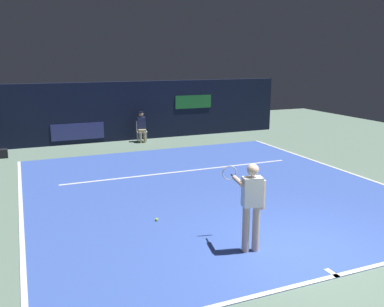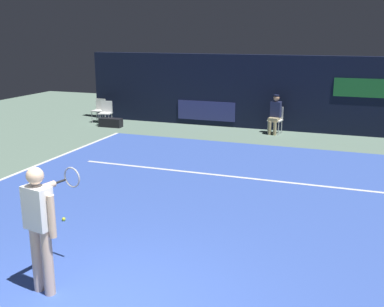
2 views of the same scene
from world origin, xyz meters
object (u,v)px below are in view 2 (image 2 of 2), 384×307
(line_judge_on_chair, at_px, (275,114))
(equipment_bag, at_px, (111,123))
(courtside_chair_far, at_px, (99,109))
(tennis_ball, at_px, (64,219))
(courtside_chair_near, at_px, (106,111))
(tennis_player, at_px, (41,222))

(line_judge_on_chair, relative_size, equipment_bag, 1.57)
(line_judge_on_chair, distance_m, courtside_chair_far, 6.73)
(tennis_ball, bearing_deg, line_judge_on_chair, 76.05)
(courtside_chair_near, relative_size, tennis_ball, 12.94)
(line_judge_on_chair, bearing_deg, tennis_player, -95.29)
(courtside_chair_near, bearing_deg, equipment_bag, -40.17)
(equipment_bag, bearing_deg, tennis_player, -66.28)
(tennis_player, distance_m, courtside_chair_far, 12.25)
(tennis_player, xyz_separation_m, courtside_chair_near, (-5.17, 10.41, -0.49))
(tennis_player, relative_size, tennis_ball, 25.44)
(tennis_player, relative_size, courtside_chair_near, 1.97)
(tennis_ball, bearing_deg, equipment_bag, 114.22)
(courtside_chair_near, bearing_deg, tennis_ball, -64.48)
(courtside_chair_near, xyz_separation_m, equipment_bag, (0.37, -0.31, -0.34))
(line_judge_on_chair, bearing_deg, courtside_chair_near, -174.62)
(tennis_player, relative_size, equipment_bag, 2.06)
(tennis_ball, xyz_separation_m, equipment_bag, (-3.61, 8.02, 0.11))
(tennis_player, distance_m, tennis_ball, 2.58)
(tennis_player, height_order, equipment_bag, tennis_player)
(courtside_chair_far, bearing_deg, equipment_bag, -39.02)
(tennis_player, height_order, courtside_chair_near, tennis_player)
(line_judge_on_chair, xyz_separation_m, courtside_chair_near, (-6.19, -0.58, -0.18))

